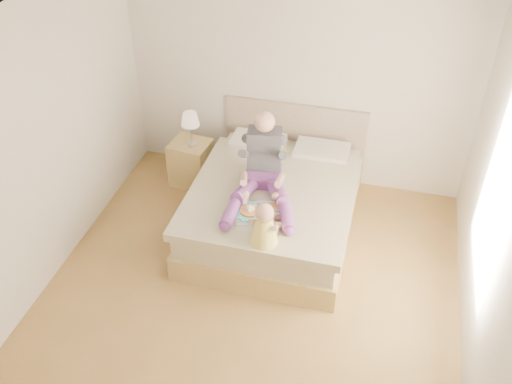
% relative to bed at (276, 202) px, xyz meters
% --- Properties ---
extents(room, '(4.02, 4.22, 2.71)m').
position_rel_bed_xyz_m(room, '(0.08, -1.08, 1.19)').
color(room, brown).
rests_on(room, ground).
extents(bed, '(1.70, 2.18, 1.00)m').
position_rel_bed_xyz_m(bed, '(0.00, 0.00, 0.00)').
color(bed, '#A4884C').
rests_on(bed, ground).
extents(nightstand, '(0.50, 0.45, 0.56)m').
position_rel_bed_xyz_m(nightstand, '(-1.18, 0.53, -0.04)').
color(nightstand, '#A4884C').
rests_on(nightstand, ground).
extents(lamp, '(0.21, 0.21, 0.43)m').
position_rel_bed_xyz_m(lamp, '(-1.14, 0.50, 0.57)').
color(lamp, silver).
rests_on(lamp, nightstand).
extents(adult, '(0.72, 1.08, 0.86)m').
position_rel_bed_xyz_m(adult, '(-0.10, -0.20, 0.54)').
color(adult, '#6B327D').
rests_on(adult, bed).
extents(tray, '(0.59, 0.52, 0.14)m').
position_rel_bed_xyz_m(tray, '(-0.03, -0.58, 0.33)').
color(tray, silver).
rests_on(tray, bed).
extents(baby, '(0.29, 0.40, 0.44)m').
position_rel_bed_xyz_m(baby, '(0.11, -0.96, 0.47)').
color(baby, '#FFDE50').
rests_on(baby, bed).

